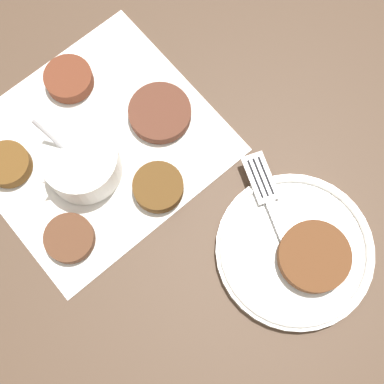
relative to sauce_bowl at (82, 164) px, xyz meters
The scene contains 11 objects.
ground_plane 0.04m from the sauce_bowl, 129.62° to the right, with size 4.00×4.00×0.00m, color #4C3828.
napkin 0.05m from the sauce_bowl, 142.60° to the right, with size 0.33×0.31×0.00m.
sauce_bowl is the anchor object (origin of this frame).
fritter_0 0.12m from the sauce_bowl, behind, with size 0.08×0.08×0.02m.
fritter_1 0.09m from the sauce_bowl, 46.65° to the left, with size 0.06×0.06×0.02m.
fritter_2 0.13m from the sauce_bowl, 112.88° to the right, with size 0.07×0.07×0.02m.
fritter_3 0.10m from the sauce_bowl, 37.63° to the right, with size 0.06×0.06×0.02m.
fritter_4 0.10m from the sauce_bowl, 129.42° to the left, with size 0.07×0.07×0.02m.
serving_plate 0.29m from the sauce_bowl, 122.98° to the left, with size 0.20×0.20×0.02m.
fritter_on_plate 0.31m from the sauce_bowl, 122.46° to the left, with size 0.09×0.09×0.02m.
fork 0.24m from the sauce_bowl, 133.23° to the left, with size 0.07×0.17×0.00m.
Camera 1 is at (0.03, 0.28, 0.67)m, focal length 50.00 mm.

